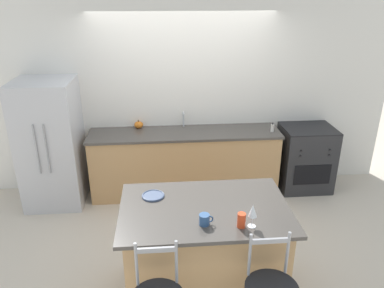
{
  "coord_description": "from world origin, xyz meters",
  "views": [
    {
      "loc": [
        -0.31,
        -4.48,
        2.78
      ],
      "look_at": [
        0.02,
        -0.64,
        1.16
      ],
      "focal_mm": 35.0,
      "sensor_mm": 36.0,
      "label": 1
    }
  ],
  "objects_px": {
    "tumbler_cup": "(241,220)",
    "pumpkin_decoration": "(139,125)",
    "refrigerator": "(51,144)",
    "oven_range": "(305,158)",
    "soap_bottle": "(272,128)",
    "coffee_mug": "(205,219)",
    "wine_glass": "(253,211)",
    "dinner_plate": "(153,196)"
  },
  "relations": [
    {
      "from": "soap_bottle",
      "to": "oven_range",
      "type": "bearing_deg",
      "value": 8.14
    },
    {
      "from": "refrigerator",
      "to": "soap_bottle",
      "type": "height_order",
      "value": "refrigerator"
    },
    {
      "from": "wine_glass",
      "to": "pumpkin_decoration",
      "type": "xyz_separation_m",
      "value": [
        -1.04,
        2.51,
        -0.13
      ]
    },
    {
      "from": "coffee_mug",
      "to": "tumbler_cup",
      "type": "height_order",
      "value": "tumbler_cup"
    },
    {
      "from": "refrigerator",
      "to": "coffee_mug",
      "type": "xyz_separation_m",
      "value": [
        1.81,
        -2.15,
        0.15
      ]
    },
    {
      "from": "oven_range",
      "to": "soap_bottle",
      "type": "xyz_separation_m",
      "value": [
        -0.56,
        -0.08,
        0.51
      ]
    },
    {
      "from": "oven_range",
      "to": "dinner_plate",
      "type": "height_order",
      "value": "dinner_plate"
    },
    {
      "from": "oven_range",
      "to": "tumbler_cup",
      "type": "xyz_separation_m",
      "value": [
        -1.46,
        -2.29,
        0.55
      ]
    },
    {
      "from": "refrigerator",
      "to": "wine_glass",
      "type": "distance_m",
      "value": 3.13
    },
    {
      "from": "oven_range",
      "to": "pumpkin_decoration",
      "type": "height_order",
      "value": "pumpkin_decoration"
    },
    {
      "from": "refrigerator",
      "to": "pumpkin_decoration",
      "type": "xyz_separation_m",
      "value": [
        1.15,
        0.29,
        0.12
      ]
    },
    {
      "from": "refrigerator",
      "to": "wine_glass",
      "type": "bearing_deg",
      "value": -45.34
    },
    {
      "from": "tumbler_cup",
      "to": "pumpkin_decoration",
      "type": "height_order",
      "value": "tumbler_cup"
    },
    {
      "from": "soap_bottle",
      "to": "tumbler_cup",
      "type": "bearing_deg",
      "value": -112.16
    },
    {
      "from": "refrigerator",
      "to": "pumpkin_decoration",
      "type": "bearing_deg",
      "value": 14.29
    },
    {
      "from": "tumbler_cup",
      "to": "pumpkin_decoration",
      "type": "xyz_separation_m",
      "value": [
        -0.95,
        2.51,
        -0.04
      ]
    },
    {
      "from": "wine_glass",
      "to": "coffee_mug",
      "type": "xyz_separation_m",
      "value": [
        -0.38,
        0.06,
        -0.1
      ]
    },
    {
      "from": "refrigerator",
      "to": "wine_glass",
      "type": "relative_size",
      "value": 8.26
    },
    {
      "from": "soap_bottle",
      "to": "pumpkin_decoration",
      "type": "bearing_deg",
      "value": 170.77
    },
    {
      "from": "dinner_plate",
      "to": "tumbler_cup",
      "type": "height_order",
      "value": "tumbler_cup"
    },
    {
      "from": "dinner_plate",
      "to": "soap_bottle",
      "type": "distance_m",
      "value": 2.32
    },
    {
      "from": "coffee_mug",
      "to": "tumbler_cup",
      "type": "distance_m",
      "value": 0.3
    },
    {
      "from": "wine_glass",
      "to": "tumbler_cup",
      "type": "relative_size",
      "value": 1.64
    },
    {
      "from": "coffee_mug",
      "to": "soap_bottle",
      "type": "height_order",
      "value": "soap_bottle"
    },
    {
      "from": "tumbler_cup",
      "to": "pumpkin_decoration",
      "type": "distance_m",
      "value": 2.68
    },
    {
      "from": "oven_range",
      "to": "pumpkin_decoration",
      "type": "relative_size",
      "value": 7.58
    },
    {
      "from": "wine_glass",
      "to": "coffee_mug",
      "type": "relative_size",
      "value": 1.72
    },
    {
      "from": "oven_range",
      "to": "coffee_mug",
      "type": "distance_m",
      "value": 2.88
    },
    {
      "from": "wine_glass",
      "to": "pumpkin_decoration",
      "type": "relative_size",
      "value": 1.66
    },
    {
      "from": "dinner_plate",
      "to": "wine_glass",
      "type": "bearing_deg",
      "value": -34.05
    },
    {
      "from": "refrigerator",
      "to": "dinner_plate",
      "type": "distance_m",
      "value": 2.16
    },
    {
      "from": "refrigerator",
      "to": "tumbler_cup",
      "type": "distance_m",
      "value": 3.06
    },
    {
      "from": "oven_range",
      "to": "pumpkin_decoration",
      "type": "xyz_separation_m",
      "value": [
        -2.41,
        0.22,
        0.51
      ]
    },
    {
      "from": "refrigerator",
      "to": "wine_glass",
      "type": "height_order",
      "value": "refrigerator"
    },
    {
      "from": "oven_range",
      "to": "dinner_plate",
      "type": "distance_m",
      "value": 2.84
    },
    {
      "from": "wine_glass",
      "to": "coffee_mug",
      "type": "distance_m",
      "value": 0.4
    },
    {
      "from": "dinner_plate",
      "to": "wine_glass",
      "type": "height_order",
      "value": "wine_glass"
    },
    {
      "from": "dinner_plate",
      "to": "coffee_mug",
      "type": "xyz_separation_m",
      "value": [
        0.43,
        -0.49,
        0.04
      ]
    },
    {
      "from": "oven_range",
      "to": "dinner_plate",
      "type": "relative_size",
      "value": 4.41
    },
    {
      "from": "oven_range",
      "to": "coffee_mug",
      "type": "height_order",
      "value": "coffee_mug"
    },
    {
      "from": "wine_glass",
      "to": "soap_bottle",
      "type": "xyz_separation_m",
      "value": [
        0.81,
        2.21,
        -0.12
      ]
    },
    {
      "from": "oven_range",
      "to": "soap_bottle",
      "type": "distance_m",
      "value": 0.76
    }
  ]
}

